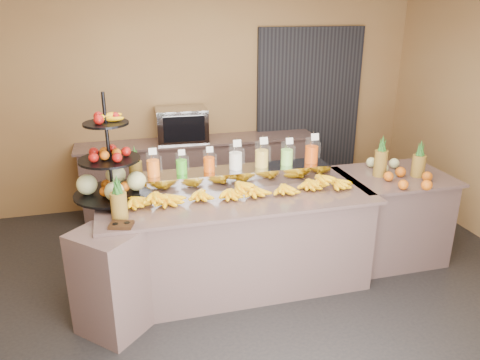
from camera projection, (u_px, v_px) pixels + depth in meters
name	position (u px, v px, depth m)	size (l,w,h in m)	color
ground	(245.00, 299.00, 4.33)	(6.00, 6.00, 0.00)	black
room_envelope	(243.00, 82.00, 4.43)	(6.04, 5.02, 2.82)	olive
buffet_counter	(226.00, 243.00, 4.38)	(2.75, 1.25, 0.93)	gray
right_counter	(390.00, 216.00, 4.94)	(1.08, 0.88, 0.93)	gray
back_ledge	(200.00, 173.00, 6.20)	(3.10, 0.55, 0.93)	gray
pitcher_tray	(236.00, 176.00, 4.52)	(1.85, 0.30, 0.15)	gray
juice_pitcher_orange_a	(153.00, 166.00, 4.27)	(0.12, 0.13, 0.29)	silver
juice_pitcher_green	(181.00, 165.00, 4.34)	(0.11, 0.11, 0.26)	silver
juice_pitcher_orange_b	(209.00, 162.00, 4.40)	(0.11, 0.11, 0.27)	silver
juice_pitcher_milk	(236.00, 158.00, 4.46)	(0.13, 0.13, 0.32)	silver
juice_pitcher_lemon	(262.00, 156.00, 4.52)	(0.13, 0.14, 0.32)	silver
juice_pitcher_lime	(287.00, 155.00, 4.58)	(0.12, 0.13, 0.30)	silver
juice_pitcher_orange_c	(312.00, 152.00, 4.64)	(0.13, 0.14, 0.32)	silver
banana_heap	(241.00, 188.00, 4.23)	(2.15, 0.19, 0.18)	#FFBA0C
fruit_stand	(117.00, 173.00, 4.11)	(0.73, 0.73, 0.96)	black
condiment_caddy	(121.00, 225.00, 3.65)	(0.18, 0.13, 0.03)	black
pineapple_left_a	(119.00, 203.00, 3.74)	(0.13, 0.13, 0.38)	brown
pineapple_left_b	(136.00, 170.00, 4.47)	(0.13, 0.13, 0.39)	brown
right_fruit_pile	(403.00, 172.00, 4.61)	(0.50, 0.48, 0.27)	brown
oven_warmer	(182.00, 125.00, 5.92)	(0.63, 0.44, 0.42)	gray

